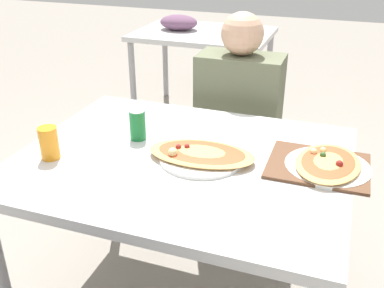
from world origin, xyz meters
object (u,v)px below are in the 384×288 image
at_px(soda_can, 138,125).
at_px(person_seated, 238,106).
at_px(dining_table, 183,172).
at_px(drink_glass, 49,143).
at_px(pizza_main, 201,155).
at_px(chair_far_seated, 242,131).
at_px(pizza_second, 328,164).

bearing_deg(soda_can, person_seated, 66.61).
distance_m(dining_table, drink_glass, 0.52).
bearing_deg(person_seated, dining_table, 86.87).
relative_size(pizza_main, soda_can, 3.37).
bearing_deg(person_seated, drink_glass, 60.16).
relative_size(dining_table, soda_can, 9.97).
xyz_separation_m(chair_far_seated, pizza_second, (0.49, -0.74, 0.26)).
xyz_separation_m(dining_table, chair_far_seated, (0.04, 0.83, -0.18)).
bearing_deg(pizza_main, pizza_second, 10.29).
distance_m(person_seated, soda_can, 0.69).
bearing_deg(chair_far_seated, drink_glass, 63.01).
relative_size(person_seated, pizza_main, 2.76).
distance_m(dining_table, pizza_main, 0.11).
bearing_deg(pizza_second, dining_table, -170.24).
height_order(pizza_main, soda_can, soda_can).
bearing_deg(pizza_second, drink_glass, -165.10).
distance_m(pizza_main, soda_can, 0.32).
xyz_separation_m(dining_table, soda_can, (-0.23, 0.09, 0.13)).
bearing_deg(pizza_second, pizza_main, -169.71).
height_order(soda_can, pizza_second, soda_can).
distance_m(chair_far_seated, soda_can, 0.84).
bearing_deg(pizza_main, chair_far_seated, 92.27).
bearing_deg(drink_glass, pizza_second, 14.90).
xyz_separation_m(dining_table, drink_glass, (-0.47, -0.18, 0.13)).
relative_size(chair_far_seated, person_seated, 0.75).
bearing_deg(drink_glass, pizza_main, 18.65).
relative_size(person_seated, pizza_second, 3.35).
height_order(person_seated, soda_can, person_seated).
bearing_deg(person_seated, pizza_main, 92.63).
distance_m(pizza_main, drink_glass, 0.57).
xyz_separation_m(drink_glass, pizza_second, (1.00, 0.27, -0.05)).
distance_m(soda_can, drink_glass, 0.36).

